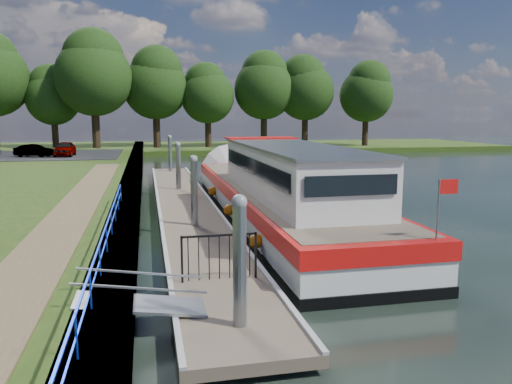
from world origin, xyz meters
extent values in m
plane|color=black|center=(0.00, 0.00, 0.00)|extent=(160.00, 160.00, 0.00)
cube|color=#473D2D|center=(-2.55, 15.00, 0.39)|extent=(1.10, 90.00, 0.78)
cube|color=#263D11|center=(12.00, 52.00, 0.30)|extent=(60.00, 18.00, 0.60)
cube|color=brown|center=(-4.40, 8.00, 0.80)|extent=(1.60, 40.00, 0.05)
cube|color=black|center=(-11.00, 38.00, 0.81)|extent=(14.00, 12.00, 0.06)
cube|color=#0C2DBF|center=(-2.75, 3.00, 1.48)|extent=(0.04, 18.00, 0.04)
cube|color=#0C2DBF|center=(-2.75, 3.00, 1.12)|extent=(0.03, 18.00, 0.03)
cylinder|color=#0C2DBF|center=(-2.75, -2.00, 1.14)|extent=(0.04, 0.04, 0.72)
cylinder|color=#0C2DBF|center=(-2.75, 0.00, 1.14)|extent=(0.04, 0.04, 0.72)
cylinder|color=#0C2DBF|center=(-2.75, 2.00, 1.14)|extent=(0.04, 0.04, 0.72)
cylinder|color=#0C2DBF|center=(-2.75, 4.00, 1.14)|extent=(0.04, 0.04, 0.72)
cylinder|color=#0C2DBF|center=(-2.75, 6.00, 1.14)|extent=(0.04, 0.04, 0.72)
cylinder|color=#0C2DBF|center=(-2.75, 8.00, 1.14)|extent=(0.04, 0.04, 0.72)
cylinder|color=#0C2DBF|center=(-2.75, 10.00, 1.14)|extent=(0.04, 0.04, 0.72)
cylinder|color=#0C2DBF|center=(-2.75, 12.00, 1.14)|extent=(0.04, 0.04, 0.72)
cube|color=brown|center=(0.00, 13.00, 0.28)|extent=(2.50, 30.00, 0.24)
cube|color=#9EA0A3|center=(0.00, 1.00, 0.05)|extent=(2.30, 5.00, 0.30)
cube|color=#9EA0A3|center=(0.00, 9.00, 0.05)|extent=(2.30, 5.00, 0.30)
cube|color=#9EA0A3|center=(0.00, 17.00, 0.05)|extent=(2.30, 5.00, 0.30)
cube|color=#9EA0A3|center=(0.00, 25.00, 0.05)|extent=(2.30, 5.00, 0.30)
cube|color=#9EA0A3|center=(1.19, 13.00, 0.43)|extent=(0.12, 30.00, 0.06)
cube|color=#9EA0A3|center=(-1.19, 13.00, 0.43)|extent=(0.12, 30.00, 0.06)
cylinder|color=gray|center=(0.00, -0.50, 1.10)|extent=(0.26, 0.26, 3.40)
sphere|color=gray|center=(0.00, -0.50, 2.80)|extent=(0.30, 0.30, 0.30)
cylinder|color=gray|center=(0.00, 8.50, 1.10)|extent=(0.26, 0.26, 3.40)
sphere|color=gray|center=(0.00, 8.50, 2.80)|extent=(0.30, 0.30, 0.30)
cylinder|color=gray|center=(0.00, 17.50, 1.10)|extent=(0.26, 0.26, 3.40)
sphere|color=gray|center=(0.00, 17.50, 2.80)|extent=(0.30, 0.30, 0.30)
cylinder|color=gray|center=(0.00, 26.50, 1.10)|extent=(0.26, 0.26, 3.40)
sphere|color=gray|center=(0.00, 26.50, 2.80)|extent=(0.30, 0.30, 0.30)
cube|color=#A5A8AD|center=(-1.85, 0.50, 0.60)|extent=(2.58, 1.00, 0.43)
cube|color=#A5A8AD|center=(-1.85, 0.02, 1.10)|extent=(2.58, 0.04, 0.41)
cube|color=#A5A8AD|center=(-1.85, 0.98, 1.10)|extent=(2.58, 0.04, 0.41)
cube|color=black|center=(-0.90, 2.20, 0.98)|extent=(0.05, 0.05, 1.15)
cube|color=black|center=(0.90, 2.20, 0.98)|extent=(0.05, 0.05, 1.15)
cube|color=black|center=(0.00, 2.20, 1.52)|extent=(1.85, 0.05, 0.05)
cube|color=black|center=(-0.75, 2.20, 0.98)|extent=(0.02, 0.02, 1.10)
cube|color=black|center=(-0.50, 2.20, 0.98)|extent=(0.02, 0.02, 1.10)
cube|color=black|center=(-0.25, 2.20, 0.98)|extent=(0.02, 0.02, 1.10)
cube|color=black|center=(0.00, 2.20, 0.98)|extent=(0.02, 0.02, 1.10)
cube|color=black|center=(0.25, 2.20, 0.98)|extent=(0.02, 0.02, 1.10)
cube|color=black|center=(0.50, 2.20, 0.98)|extent=(0.02, 0.02, 1.10)
cube|color=black|center=(0.75, 2.20, 0.98)|extent=(0.02, 0.02, 1.10)
cube|color=black|center=(3.60, 10.77, 0.02)|extent=(4.00, 20.00, 0.55)
cube|color=silver|center=(3.60, 10.77, 0.62)|extent=(3.96, 19.90, 0.65)
cube|color=red|center=(3.60, 10.77, 1.18)|extent=(4.04, 20.00, 0.48)
cube|color=brown|center=(3.60, 10.77, 1.42)|extent=(3.68, 19.20, 0.04)
cone|color=silver|center=(3.60, 21.17, 0.55)|extent=(4.00, 1.50, 4.00)
cube|color=silver|center=(3.60, 8.27, 2.30)|extent=(3.00, 11.00, 1.75)
cube|color=gray|center=(3.60, 8.27, 3.22)|extent=(3.10, 11.20, 0.10)
cube|color=black|center=(2.08, 8.27, 2.55)|extent=(0.04, 10.00, 0.55)
cube|color=black|center=(5.12, 8.27, 2.55)|extent=(0.04, 10.00, 0.55)
cube|color=black|center=(3.60, 13.82, 2.55)|extent=(2.60, 0.04, 0.55)
cube|color=black|center=(3.60, 2.72, 2.55)|extent=(2.60, 0.04, 0.55)
cube|color=red|center=(3.60, 13.47, 3.30)|extent=(3.20, 1.60, 0.06)
cylinder|color=gray|center=(5.10, 1.07, 2.15)|extent=(0.05, 0.05, 1.50)
cube|color=red|center=(5.35, 1.07, 2.70)|extent=(0.50, 0.02, 0.35)
sphere|color=#D5670B|center=(1.48, 4.77, 0.65)|extent=(0.44, 0.44, 0.44)
sphere|color=#D5670B|center=(1.48, 9.77, 0.65)|extent=(0.44, 0.44, 0.44)
sphere|color=#D5670B|center=(1.48, 14.77, 0.65)|extent=(0.44, 0.44, 0.44)
imported|color=#594C47|center=(2.40, 4.67, 2.30)|extent=(0.57, 0.72, 1.72)
cylinder|color=#332316|center=(-11.50, 49.87, 2.15)|extent=(0.70, 0.70, 3.10)
sphere|color=black|center=(-11.50, 49.87, 6.11)|extent=(5.85, 5.85, 5.85)
sphere|color=black|center=(-11.67, 50.04, 7.57)|extent=(4.65, 4.65, 4.65)
cylinder|color=#332316|center=(-6.89, 47.36, 2.75)|extent=(0.84, 0.84, 4.29)
sphere|color=black|center=(-6.89, 47.36, 8.23)|extent=(8.10, 8.10, 8.10)
sphere|color=black|center=(-6.84, 47.51, 10.25)|extent=(6.44, 6.44, 6.44)
cylinder|color=#332316|center=(-0.41, 49.36, 2.52)|extent=(0.79, 0.79, 3.83)
sphere|color=black|center=(-0.41, 49.36, 7.42)|extent=(7.24, 7.24, 7.24)
sphere|color=black|center=(-0.22, 49.13, 9.23)|extent=(5.75, 5.75, 5.75)
cylinder|color=#332316|center=(5.49, 49.09, 2.23)|extent=(0.72, 0.72, 3.26)
sphere|color=black|center=(5.49, 49.09, 6.40)|extent=(6.16, 6.16, 6.16)
sphere|color=black|center=(5.30, 49.34, 7.93)|extent=(4.89, 4.89, 4.89)
cylinder|color=#332316|center=(12.25, 49.38, 2.49)|extent=(0.78, 0.78, 3.77)
sphere|color=black|center=(12.25, 49.38, 7.31)|extent=(7.13, 7.13, 7.13)
sphere|color=black|center=(12.38, 49.62, 9.09)|extent=(5.66, 5.66, 5.66)
cylinder|color=#332316|center=(17.42, 49.40, 2.42)|extent=(0.77, 0.77, 3.65)
sphere|color=black|center=(17.42, 49.40, 7.09)|extent=(6.89, 6.89, 6.89)
sphere|color=black|center=(17.07, 49.41, 8.81)|extent=(5.47, 5.47, 5.47)
cylinder|color=#332316|center=(24.52, 47.52, 2.30)|extent=(0.74, 0.74, 3.41)
sphere|color=black|center=(24.52, 47.52, 6.66)|extent=(6.43, 6.43, 6.43)
sphere|color=black|center=(24.75, 47.30, 8.26)|extent=(5.11, 5.11, 5.11)
imported|color=#999999|center=(-8.50, 36.14, 1.46)|extent=(1.57, 3.73, 1.26)
imported|color=#999999|center=(-10.88, 35.65, 1.36)|extent=(3.40, 2.17, 1.06)
camera|label=1|loc=(-1.64, -9.39, 4.40)|focal=35.00mm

